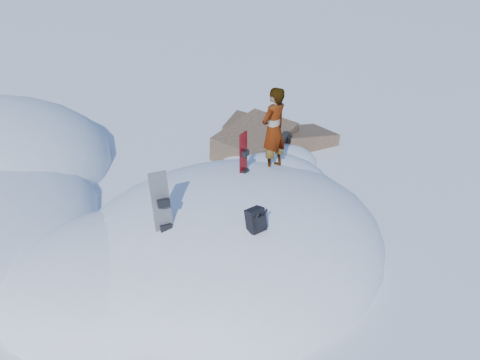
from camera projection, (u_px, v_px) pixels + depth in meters
ground at (228, 252)px, 9.77m from camera, size 120.00×120.00×0.00m
snow_mound at (215, 249)px, 9.84m from camera, size 8.00×6.00×3.00m
rock_outcrop at (266, 155)px, 13.87m from camera, size 4.68×4.41×1.68m
snowboard_red at (244, 164)px, 9.77m from camera, size 0.27×0.20×1.45m
snowboard_dark at (164, 218)px, 8.09m from camera, size 0.39×0.42×1.66m
backpack at (256, 220)px, 8.02m from camera, size 0.31×0.36×0.49m
person at (274, 130)px, 10.04m from camera, size 0.73×0.53×1.86m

